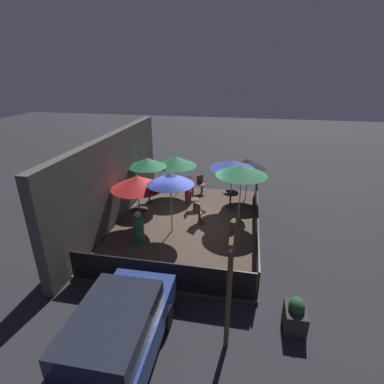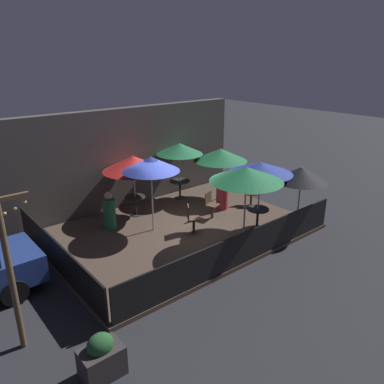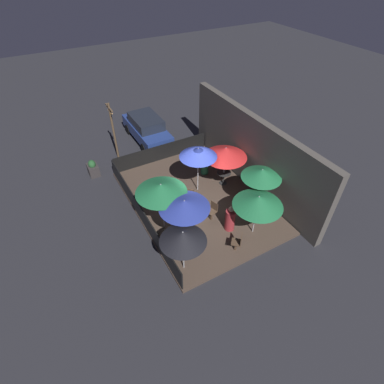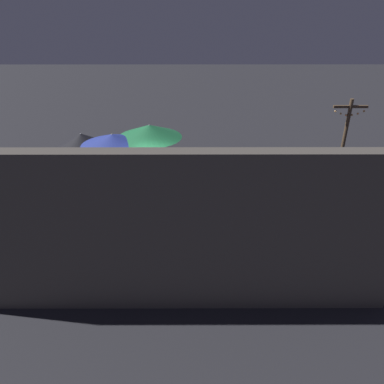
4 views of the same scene
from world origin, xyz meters
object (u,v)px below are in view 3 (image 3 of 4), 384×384
patron_1 (205,164)px  patio_chair_2 (190,198)px  dining_table_1 (224,175)px  patio_chair_0 (238,242)px  light_post (113,129)px  patio_umbrella_6 (161,188)px  patio_umbrella_1 (226,152)px  patio_umbrella_2 (262,173)px  dining_table_2 (257,198)px  patio_umbrella_4 (198,152)px  patio_chair_1 (212,210)px  planter_box (93,168)px  patio_umbrella_5 (183,237)px  dining_table_0 (185,231)px  patron_0 (230,219)px  patio_umbrella_3 (258,201)px  patio_umbrella_0 (184,204)px  parked_car_0 (147,128)px

patron_1 → patio_chair_2: bearing=-174.4°
dining_table_1 → patio_chair_0: patio_chair_0 is taller
light_post → patio_umbrella_6: bearing=-0.1°
patron_1 → patio_umbrella_1: bearing=-110.5°
patio_umbrella_2 → patio_chair_0: (1.68, -2.31, -1.53)m
dining_table_2 → light_post: light_post is taller
patio_umbrella_4 → patio_umbrella_6: patio_umbrella_4 is taller
patio_chair_1 → planter_box: 7.29m
patio_umbrella_6 → dining_table_2: patio_umbrella_6 is taller
dining_table_1 → patio_chair_2: patio_chair_2 is taller
dining_table_2 → patio_chair_0: size_ratio=0.87×
patio_chair_2 → light_post: size_ratio=0.27×
dining_table_1 → patron_1: size_ratio=0.57×
dining_table_1 → patio_umbrella_5: bearing=-49.5°
patio_umbrella_2 → patio_chair_0: bearing=-53.9°
dining_table_1 → light_post: 6.67m
dining_table_0 → patio_chair_1: (-0.53, 1.70, -0.05)m
patio_umbrella_1 → dining_table_1: size_ratio=3.02×
patron_0 → planter_box: 8.23m
patron_0 → patron_1: (-4.06, 1.14, 0.00)m
dining_table_2 → patio_chair_1: size_ratio=0.85×
patio_umbrella_6 → patio_umbrella_3: bearing=56.9°
patio_chair_2 → dining_table_2: bearing=93.2°
patron_0 → light_post: 8.45m
patio_umbrella_0 → dining_table_0: 1.55m
patio_umbrella_4 → patio_umbrella_6: 3.03m
patio_chair_0 → patio_chair_2: bearing=-40.1°
patio_umbrella_6 → dining_table_0: patio_umbrella_6 is taller
patio_umbrella_0 → patio_umbrella_4: (-2.68, 2.16, 0.14)m
dining_table_2 → patio_umbrella_2: bearing=180.0°
patron_0 → patio_umbrella_5: bearing=-157.6°
patio_umbrella_0 → patio_umbrella_4: 3.45m
patio_umbrella_3 → dining_table_1: patio_umbrella_3 is taller
patron_1 → parked_car_0: bearing=65.9°
patio_chair_1 → dining_table_1: bearing=-151.8°
patio_umbrella_4 → parked_car_0: size_ratio=0.57×
patio_umbrella_2 → dining_table_1: patio_umbrella_2 is taller
patio_chair_1 → patio_umbrella_3: bearing=109.7°
patio_umbrella_6 → patio_chair_1: size_ratio=2.58×
parked_car_0 → patio_umbrella_1: bearing=14.8°
light_post → patron_0: bearing=17.3°
patio_umbrella_4 → dining_table_1: bearing=81.5°
patio_umbrella_3 → patio_umbrella_6: bearing=-123.1°
patio_umbrella_3 → patio_chair_1: (-1.54, -1.16, -1.30)m
dining_table_0 → light_post: 7.73m
patio_umbrella_4 → parked_car_0: 6.22m
patio_umbrella_6 → parked_car_0: (-7.54, 2.35, -1.53)m
patio_umbrella_2 → patron_0: bearing=-74.8°
patio_chair_2 → patron_0: size_ratio=0.72×
patio_umbrella_3 → light_post: 9.24m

